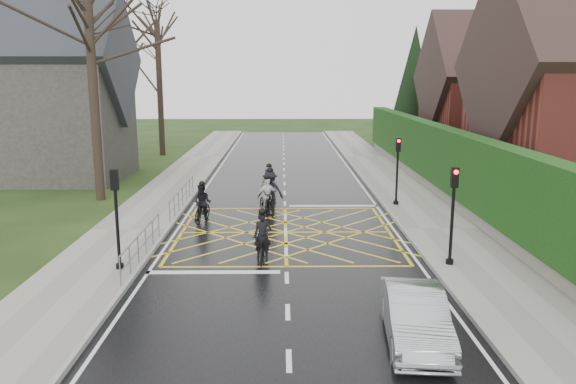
{
  "coord_description": "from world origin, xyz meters",
  "views": [
    {
      "loc": [
        -0.14,
        -20.88,
        5.88
      ],
      "look_at": [
        0.11,
        1.44,
        1.3
      ],
      "focal_mm": 35.0,
      "sensor_mm": 36.0,
      "label": 1
    }
  ],
  "objects_px": {
    "cyclist_rear": "(263,243)",
    "car": "(416,317)",
    "cyclist_front": "(267,200)",
    "cyclist_lead": "(269,189)",
    "cyclist_mid": "(270,195)",
    "cyclist_back": "(202,206)"
  },
  "relations": [
    {
      "from": "cyclist_rear",
      "to": "car",
      "type": "relative_size",
      "value": 0.48
    },
    {
      "from": "cyclist_rear",
      "to": "cyclist_back",
      "type": "xyz_separation_m",
      "value": [
        -2.65,
        5.0,
        0.09
      ]
    },
    {
      "from": "cyclist_mid",
      "to": "car",
      "type": "xyz_separation_m",
      "value": [
        3.52,
        -12.64,
        -0.12
      ]
    },
    {
      "from": "cyclist_front",
      "to": "car",
      "type": "relative_size",
      "value": 0.48
    },
    {
      "from": "cyclist_back",
      "to": "cyclist_front",
      "type": "xyz_separation_m",
      "value": [
        2.63,
        1.28,
        -0.01
      ]
    },
    {
      "from": "cyclist_back",
      "to": "cyclist_mid",
      "type": "bearing_deg",
      "value": 45.49
    },
    {
      "from": "cyclist_rear",
      "to": "car",
      "type": "distance_m",
      "value": 6.88
    },
    {
      "from": "cyclist_rear",
      "to": "cyclist_mid",
      "type": "relative_size",
      "value": 0.84
    },
    {
      "from": "cyclist_lead",
      "to": "cyclist_rear",
      "type": "bearing_deg",
      "value": -74.69
    },
    {
      "from": "cyclist_front",
      "to": "car",
      "type": "distance_m",
      "value": 12.67
    },
    {
      "from": "cyclist_back",
      "to": "cyclist_lead",
      "type": "height_order",
      "value": "cyclist_lead"
    },
    {
      "from": "cyclist_front",
      "to": "car",
      "type": "bearing_deg",
      "value": -96.07
    },
    {
      "from": "cyclist_rear",
      "to": "car",
      "type": "bearing_deg",
      "value": -57.47
    },
    {
      "from": "cyclist_mid",
      "to": "cyclist_front",
      "type": "height_order",
      "value": "cyclist_mid"
    },
    {
      "from": "cyclist_lead",
      "to": "cyclist_mid",
      "type": "bearing_deg",
      "value": -71.91
    },
    {
      "from": "cyclist_front",
      "to": "cyclist_lead",
      "type": "xyz_separation_m",
      "value": [
        0.04,
        2.34,
        0.01
      ]
    },
    {
      "from": "cyclist_rear",
      "to": "cyclist_front",
      "type": "bearing_deg",
      "value": 90.84
    },
    {
      "from": "cyclist_rear",
      "to": "cyclist_back",
      "type": "relative_size",
      "value": 1.01
    },
    {
      "from": "cyclist_back",
      "to": "cyclist_lead",
      "type": "relative_size",
      "value": 0.87
    },
    {
      "from": "cyclist_mid",
      "to": "cyclist_front",
      "type": "bearing_deg",
      "value": -95.97
    },
    {
      "from": "cyclist_front",
      "to": "cyclist_rear",
      "type": "bearing_deg",
      "value": -112.65
    },
    {
      "from": "cyclist_rear",
      "to": "car",
      "type": "height_order",
      "value": "cyclist_rear"
    }
  ]
}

